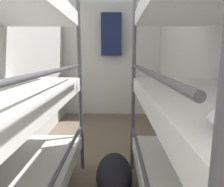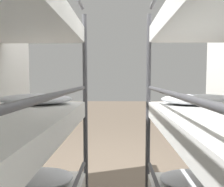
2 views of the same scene
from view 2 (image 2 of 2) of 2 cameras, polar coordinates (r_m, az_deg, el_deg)
name	(u,v)px [view 2 (image 2 of 2)]	position (r m, az deg, el deg)	size (l,w,h in m)	color
ground_plane	(117,185)	(2.96, 1.25, -22.74)	(20.00, 20.00, 0.00)	#6B5B4C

